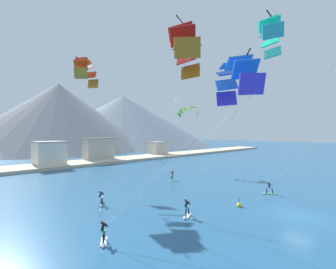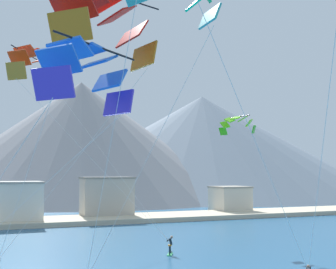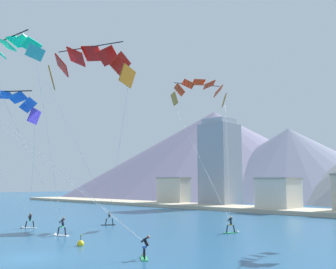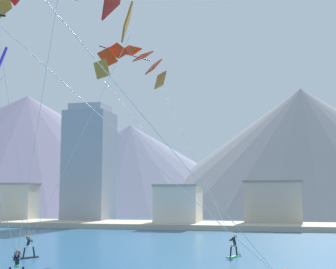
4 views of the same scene
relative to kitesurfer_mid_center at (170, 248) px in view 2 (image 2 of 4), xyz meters
The scene contains 11 objects.
kitesurfer_mid_center is the anchor object (origin of this frame).
parafoil_kite_mid_center 22.96m from the kitesurfer_mid_center, 141.57° to the left, with size 14.10×12.82×18.68m.
parafoil_kite_far_left 22.18m from the kitesurfer_mid_center, 129.56° to the right, with size 9.79×10.97×17.62m.
parafoil_kite_far_right 25.25m from the kitesurfer_mid_center, 122.95° to the right, with size 9.71×9.47×12.08m.
parafoil_kite_distant_high_outer 17.17m from the kitesurfer_mid_center, 27.55° to the left, with size 2.92×4.34×2.10m.
shoreline_strip 29.78m from the kitesurfer_mid_center, 95.68° to the left, with size 180.00×10.00×0.70m, color beige.
shore_building_harbour_front 42.52m from the kitesurfer_mid_center, 52.45° to the left, with size 6.08×6.14×4.89m.
shore_building_promenade_mid 33.03m from the kitesurfer_mid_center, 84.95° to the left, with size 8.28×4.37×6.68m.
shore_building_quay_east 33.03m from the kitesurfer_mid_center, 108.84° to the left, with size 6.45×6.96×6.11m.
mountain_peak_west_ridge 93.22m from the kitesurfer_mid_center, 83.12° to the left, with size 90.55×90.55×32.91m.
mountain_peak_far_spur 114.90m from the kitesurfer_mid_center, 61.67° to the left, with size 115.32×115.32×32.79m.
Camera 2 is at (-13.96, -19.59, 7.58)m, focal length 50.00 mm.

